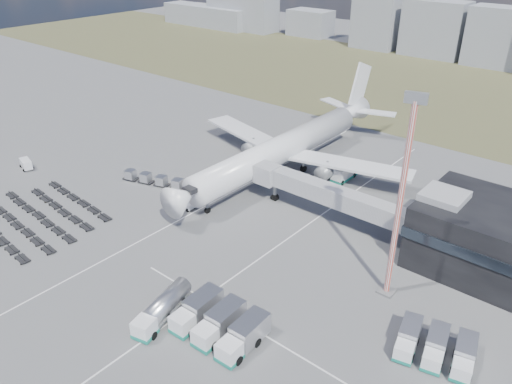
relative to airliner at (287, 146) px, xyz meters
The scene contains 15 objects.
ground 32.81m from the airliner, 90.00° to the right, with size 420.00×420.00×0.00m, color #565659.
grass_strip 77.80m from the airliner, 90.00° to the left, with size 420.00×90.00×0.01m, color #4F4F2F.
lane_markings 31.41m from the airliner, 71.60° to the right, with size 47.12×110.00×0.01m.
jet_bridge 19.89m from the airliner, 36.93° to the right, with size 30.30×3.80×7.05m.
airliner is the anchor object (origin of this frame).
skyline 118.26m from the airliner, 88.60° to the left, with size 314.21×23.88×23.65m.
fuel_tanker 48.82m from the airliner, 72.31° to the right, with size 4.85×10.35×3.24m.
pushback_tug 25.42m from the airliner, 99.21° to the right, with size 2.95×1.66×1.36m, color white.
utility_van 54.79m from the airliner, 140.59° to the right, with size 3.77×1.71×2.06m, color white.
catering_truck 12.79m from the airliner, 18.12° to the left, with size 2.60×6.32×2.90m.
service_trucks_near 49.22m from the airliner, 62.92° to the right, with size 10.61×8.21×3.13m.
service_trucks_far 53.73m from the airliner, 34.19° to the right, with size 9.81×8.24×2.61m.
uld_row 24.95m from the airliner, 120.52° to the right, with size 20.60×8.03×1.91m.
baggage_dollies 49.15m from the airliner, 116.54° to the right, with size 25.88×18.06×0.65m.
floodlight_mast 42.49m from the airliner, 33.64° to the right, with size 2.72×2.20×28.48m.
Camera 1 is at (55.81, -44.31, 44.77)m, focal length 35.00 mm.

